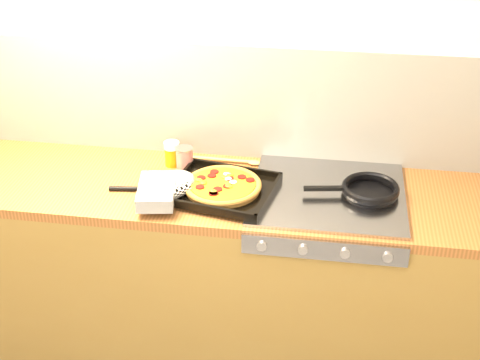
% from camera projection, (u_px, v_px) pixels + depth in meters
% --- Properties ---
extents(room_shell, '(3.20, 3.20, 3.20)m').
position_uv_depth(room_shell, '(228.00, 102.00, 2.83)').
color(room_shell, white).
rests_on(room_shell, ground).
extents(counter_run, '(3.20, 0.62, 0.90)m').
position_uv_depth(counter_run, '(218.00, 275.00, 2.92)').
color(counter_run, brown).
rests_on(counter_run, ground).
extents(stovetop, '(0.60, 0.56, 0.02)m').
position_uv_depth(stovetop, '(328.00, 194.00, 2.64)').
color(stovetop, '#96969B').
rests_on(stovetop, counter_run).
extents(pizza_on_tray, '(0.55, 0.43, 0.07)m').
position_uv_depth(pizza_on_tray, '(205.00, 187.00, 2.61)').
color(pizza_on_tray, black).
rests_on(pizza_on_tray, stovetop).
extents(frying_pan, '(0.39, 0.26, 0.04)m').
position_uv_depth(frying_pan, '(369.00, 190.00, 2.61)').
color(frying_pan, black).
rests_on(frying_pan, stovetop).
extents(tomato_can, '(0.08, 0.08, 0.10)m').
position_uv_depth(tomato_can, '(185.00, 159.00, 2.80)').
color(tomato_can, maroon).
rests_on(tomato_can, counter_run).
extents(juice_glass, '(0.08, 0.08, 0.11)m').
position_uv_depth(juice_glass, '(172.00, 154.00, 2.84)').
color(juice_glass, orange).
rests_on(juice_glass, counter_run).
extents(wooden_spoon, '(0.30, 0.05, 0.02)m').
position_uv_depth(wooden_spoon, '(233.00, 161.00, 2.88)').
color(wooden_spoon, '#AD8449').
rests_on(wooden_spoon, counter_run).
extents(black_spatula, '(0.29, 0.10, 0.02)m').
position_uv_depth(black_spatula, '(146.00, 190.00, 2.67)').
color(black_spatula, black).
rests_on(black_spatula, counter_run).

